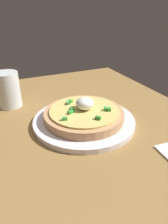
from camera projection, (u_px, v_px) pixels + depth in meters
dining_table at (54, 137)px, 54.51cm from camera, size 90.03×84.54×3.40cm
plate at (84, 121)px, 57.03cm from camera, size 27.26×27.26×1.40cm
pizza at (84, 114)px, 56.04cm from camera, size 21.31×21.31×5.97cm
cup_far at (8, 91)px, 64.66cm from camera, size 7.33×7.33×10.84cm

